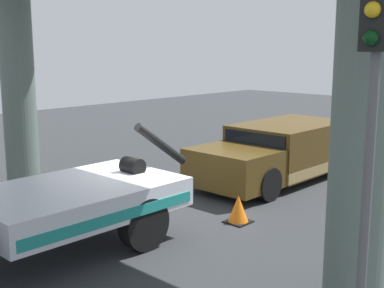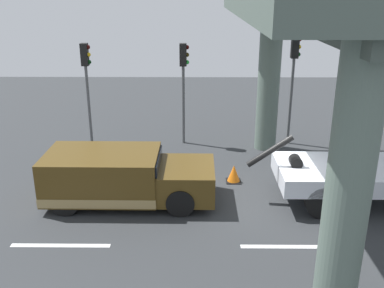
{
  "view_description": "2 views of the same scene",
  "coord_description": "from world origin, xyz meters",
  "views": [
    {
      "loc": [
        7.16,
        7.85,
        3.69
      ],
      "look_at": [
        -2.07,
        -0.81,
        1.31
      ],
      "focal_mm": 47.72,
      "sensor_mm": 36.0,
      "label": 1
    },
    {
      "loc": [
        -2.48,
        -12.21,
        6.33
      ],
      "look_at": [
        -2.59,
        0.03,
        1.88
      ],
      "focal_mm": 40.27,
      "sensor_mm": 36.0,
      "label": 2
    }
  ],
  "objects": [
    {
      "name": "towed_van_green",
      "position": [
        -4.78,
        0.0,
        0.78
      ],
      "size": [
        5.21,
        2.24,
        1.58
      ],
      "color": "#4C3814",
      "rests_on": "ground"
    },
    {
      "name": "lane_stripe_mid",
      "position": [
        0.0,
        -2.6,
        0.0
      ],
      "size": [
        2.6,
        0.16,
        0.01
      ],
      "primitive_type": "cube",
      "color": "silver",
      "rests_on": "ground"
    },
    {
      "name": "traffic_light_mid",
      "position": [
        1.52,
        5.38,
        3.31
      ],
      "size": [
        0.39,
        0.32,
        4.55
      ],
      "color": "#515456",
      "rests_on": "ground"
    },
    {
      "name": "traffic_cone_orange",
      "position": [
        -1.16,
        1.41,
        0.28
      ],
      "size": [
        0.51,
        0.51,
        0.6
      ],
      "color": "orange",
      "rests_on": "ground"
    },
    {
      "name": "ground_plane",
      "position": [
        0.0,
        0.0,
        -0.05
      ],
      "size": [
        60.0,
        40.0,
        0.1
      ],
      "primitive_type": "cube",
      "color": "#2D3033"
    },
    {
      "name": "lane_stripe_west",
      "position": [
        -6.0,
        -2.6,
        0.0
      ],
      "size": [
        2.6,
        0.16,
        0.01
      ],
      "primitive_type": "cube",
      "color": "silver",
      "rests_on": "ground"
    }
  ]
}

